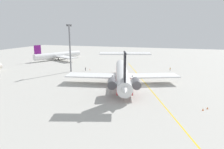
% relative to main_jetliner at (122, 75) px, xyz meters
% --- Properties ---
extents(ground, '(308.88, 308.88, 0.00)m').
position_rel_main_jetliner_xyz_m(ground, '(0.62, -8.77, -3.76)').
color(ground, '#B7B5AD').
extents(main_jetliner, '(46.47, 41.67, 13.80)m').
position_rel_main_jetliner_xyz_m(main_jetliner, '(0.00, 0.00, 0.00)').
color(main_jetliner, white).
rests_on(main_jetliner, ground).
extents(airliner_mid_right, '(32.24, 32.63, 10.33)m').
position_rel_main_jetliner_xyz_m(airliner_mid_right, '(48.49, 55.78, -0.72)').
color(airliner_mid_right, white).
rests_on(airliner_mid_right, ground).
extents(ground_crew_near_nose, '(0.26, 0.39, 1.65)m').
position_rel_main_jetliner_xyz_m(ground_crew_near_nose, '(31.65, -15.87, -2.72)').
color(ground_crew_near_nose, black).
rests_on(ground_crew_near_nose, ground).
extents(ground_crew_near_tail, '(0.29, 0.44, 1.83)m').
position_rel_main_jetliner_xyz_m(ground_crew_near_tail, '(18.91, 23.40, -2.61)').
color(ground_crew_near_tail, black).
rests_on(ground_crew_near_tail, ground).
extents(safety_cone_nose, '(0.40, 0.40, 0.55)m').
position_rel_main_jetliner_xyz_m(safety_cone_nose, '(-16.16, -26.53, -3.49)').
color(safety_cone_nose, '#EA590F').
rests_on(safety_cone_nose, ground).
extents(safety_cone_wingtip, '(0.40, 0.40, 0.55)m').
position_rel_main_jetliner_xyz_m(safety_cone_wingtip, '(-17.43, -25.35, -3.49)').
color(safety_cone_wingtip, '#EA590F').
rests_on(safety_cone_wingtip, ground).
extents(safety_cone_tail, '(0.40, 0.40, 0.55)m').
position_rel_main_jetliner_xyz_m(safety_cone_tail, '(21.40, 22.19, -3.49)').
color(safety_cone_tail, '#EA590F').
rests_on(safety_cone_tail, ground).
extents(taxiway_centreline, '(92.53, 35.20, 0.01)m').
position_rel_main_jetliner_xyz_m(taxiway_centreline, '(1.28, -8.89, -3.76)').
color(taxiway_centreline, gold).
rests_on(taxiway_centreline, ground).
extents(light_mast, '(4.00, 0.70, 21.99)m').
position_rel_main_jetliner_xyz_m(light_mast, '(15.51, 29.42, 8.42)').
color(light_mast, slate).
rests_on(light_mast, ground).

